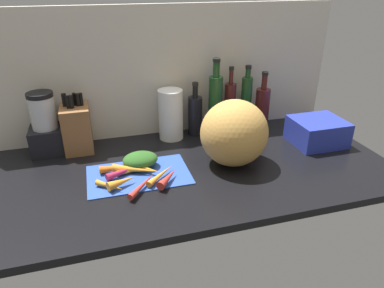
% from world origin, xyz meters
% --- Properties ---
extents(ground_plane, '(1.70, 0.80, 0.03)m').
position_xyz_m(ground_plane, '(0.00, 0.00, -0.01)').
color(ground_plane, black).
extents(wall_back, '(1.70, 0.03, 0.60)m').
position_xyz_m(wall_back, '(0.00, 0.39, 0.30)').
color(wall_back, beige).
rests_on(wall_back, ground_plane).
extents(cutting_board, '(0.40, 0.25, 0.01)m').
position_xyz_m(cutting_board, '(-0.19, -0.01, 0.00)').
color(cutting_board, '#2D51B7').
rests_on(cutting_board, ground_plane).
extents(carrot_0, '(0.15, 0.08, 0.03)m').
position_xyz_m(carrot_0, '(-0.25, -0.01, 0.02)').
color(carrot_0, '#B2264C').
rests_on(carrot_0, cutting_board).
extents(carrot_1, '(0.18, 0.04, 0.03)m').
position_xyz_m(carrot_1, '(-0.25, 0.03, 0.02)').
color(carrot_1, orange).
rests_on(carrot_1, cutting_board).
extents(carrot_2, '(0.18, 0.11, 0.03)m').
position_xyz_m(carrot_2, '(-0.20, -0.01, 0.02)').
color(carrot_2, orange).
rests_on(carrot_2, cutting_board).
extents(carrot_3, '(0.10, 0.09, 0.02)m').
position_xyz_m(carrot_3, '(-0.31, -0.09, 0.02)').
color(carrot_3, orange).
rests_on(carrot_3, cutting_board).
extents(carrot_4, '(0.13, 0.15, 0.02)m').
position_xyz_m(carrot_4, '(-0.19, -0.12, 0.02)').
color(carrot_4, red).
rests_on(carrot_4, cutting_board).
extents(carrot_5, '(0.12, 0.08, 0.04)m').
position_xyz_m(carrot_5, '(-0.26, -0.09, 0.03)').
color(carrot_5, orange).
rests_on(carrot_5, cutting_board).
extents(carrot_6, '(0.13, 0.13, 0.02)m').
position_xyz_m(carrot_6, '(-0.11, -0.07, 0.02)').
color(carrot_6, orange).
rests_on(carrot_6, cutting_board).
extents(carrot_7, '(0.15, 0.14, 0.03)m').
position_xyz_m(carrot_7, '(-0.17, 0.00, 0.02)').
color(carrot_7, orange).
rests_on(carrot_7, cutting_board).
extents(carrot_8, '(0.13, 0.10, 0.02)m').
position_xyz_m(carrot_8, '(-0.17, 0.05, 0.02)').
color(carrot_8, orange).
rests_on(carrot_8, cutting_board).
extents(carrot_9, '(0.11, 0.12, 0.03)m').
position_xyz_m(carrot_9, '(-0.09, -0.10, 0.02)').
color(carrot_9, red).
rests_on(carrot_9, cutting_board).
extents(carrot_10, '(0.13, 0.03, 0.02)m').
position_xyz_m(carrot_10, '(-0.21, 0.00, 0.02)').
color(carrot_10, orange).
rests_on(carrot_10, cutting_board).
extents(carrot_greens_pile, '(0.14, 0.11, 0.06)m').
position_xyz_m(carrot_greens_pile, '(-0.17, 0.04, 0.04)').
color(carrot_greens_pile, '#2D6023').
rests_on(carrot_greens_pile, cutting_board).
extents(winter_squash, '(0.28, 0.26, 0.27)m').
position_xyz_m(winter_squash, '(0.20, -0.02, 0.14)').
color(winter_squash, gold).
rests_on(winter_squash, ground_plane).
extents(knife_block, '(0.12, 0.15, 0.26)m').
position_xyz_m(knife_block, '(-0.41, 0.29, 0.11)').
color(knife_block, brown).
rests_on(knife_block, ground_plane).
extents(blender_appliance, '(0.14, 0.14, 0.27)m').
position_xyz_m(blender_appliance, '(-0.54, 0.30, 0.12)').
color(blender_appliance, black).
rests_on(blender_appliance, ground_plane).
extents(paper_towel_roll, '(0.11, 0.11, 0.24)m').
position_xyz_m(paper_towel_roll, '(0.01, 0.30, 0.12)').
color(paper_towel_roll, white).
rests_on(paper_towel_roll, ground_plane).
extents(bottle_0, '(0.07, 0.07, 0.26)m').
position_xyz_m(bottle_0, '(0.14, 0.31, 0.10)').
color(bottle_0, black).
rests_on(bottle_0, ground_plane).
extents(bottle_1, '(0.07, 0.07, 0.37)m').
position_xyz_m(bottle_1, '(0.23, 0.29, 0.16)').
color(bottle_1, '#19421E').
rests_on(bottle_1, ground_plane).
extents(bottle_2, '(0.06, 0.06, 0.32)m').
position_xyz_m(bottle_2, '(0.32, 0.31, 0.13)').
color(bottle_2, '#471919').
rests_on(bottle_2, ground_plane).
extents(bottle_3, '(0.05, 0.05, 0.33)m').
position_xyz_m(bottle_3, '(0.40, 0.30, 0.14)').
color(bottle_3, '#19421E').
rests_on(bottle_3, ground_plane).
extents(bottle_4, '(0.07, 0.07, 0.30)m').
position_xyz_m(bottle_4, '(0.48, 0.27, 0.11)').
color(bottle_4, '#471919').
rests_on(bottle_4, ground_plane).
extents(dish_rack, '(0.23, 0.20, 0.11)m').
position_xyz_m(dish_rack, '(0.65, 0.05, 0.06)').
color(dish_rack, '#2838AD').
rests_on(dish_rack, ground_plane).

